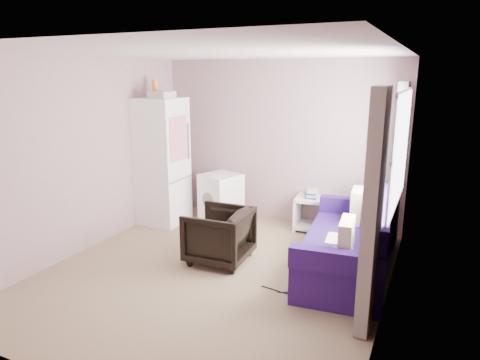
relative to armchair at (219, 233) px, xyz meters
The scene contains 8 objects.
room 0.95m from the armchair, 68.04° to the right, with size 3.84×4.24×2.54m.
armchair is the anchor object (origin of this frame).
fridge 1.87m from the armchair, 147.66° to the left, with size 0.69×0.68×2.20m.
washing_machine 1.53m from the armchair, 116.76° to the left, with size 0.68×0.68×0.75m.
side_table 1.73m from the armchair, 65.05° to the left, with size 0.49×0.49×0.62m.
sofa 1.59m from the armchair, 13.07° to the left, with size 1.10×2.10×0.90m.
window_dressing 2.07m from the armchair, 11.07° to the left, with size 0.17×2.62×2.18m.
floor_cables 1.13m from the armchair, 22.26° to the right, with size 0.50×0.15×0.01m.
Camera 1 is at (2.23, -4.06, 2.28)m, focal length 32.00 mm.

